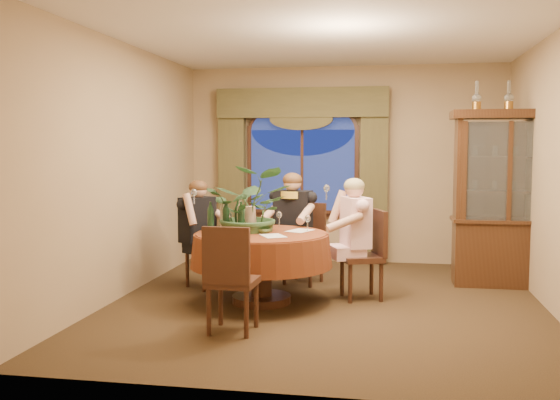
% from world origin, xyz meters
% --- Properties ---
extents(floor, '(5.00, 5.00, 0.00)m').
position_xyz_m(floor, '(0.00, 0.00, 0.00)').
color(floor, black).
rests_on(floor, ground).
extents(wall_back, '(4.50, 0.00, 4.50)m').
position_xyz_m(wall_back, '(0.00, 2.50, 1.40)').
color(wall_back, '#997F5B').
rests_on(wall_back, ground).
extents(wall_right, '(0.00, 5.00, 5.00)m').
position_xyz_m(wall_right, '(2.25, 0.00, 1.40)').
color(wall_right, '#997F5B').
rests_on(wall_right, ground).
extents(ceiling, '(5.00, 5.00, 0.00)m').
position_xyz_m(ceiling, '(0.00, 0.00, 2.80)').
color(ceiling, white).
rests_on(ceiling, wall_back).
extents(window, '(1.62, 0.10, 1.32)m').
position_xyz_m(window, '(-0.60, 2.43, 1.30)').
color(window, navy).
rests_on(window, wall_back).
extents(arched_transom, '(1.60, 0.06, 0.44)m').
position_xyz_m(arched_transom, '(-0.60, 2.43, 2.08)').
color(arched_transom, navy).
rests_on(arched_transom, wall_back).
extents(drapery_left, '(0.38, 0.14, 2.32)m').
position_xyz_m(drapery_left, '(-1.63, 2.38, 1.18)').
color(drapery_left, '#433E22').
rests_on(drapery_left, floor).
extents(drapery_right, '(0.38, 0.14, 2.32)m').
position_xyz_m(drapery_right, '(0.43, 2.38, 1.18)').
color(drapery_right, '#433E22').
rests_on(drapery_right, floor).
extents(swag_valance, '(2.45, 0.16, 0.42)m').
position_xyz_m(swag_valance, '(-0.60, 2.35, 2.28)').
color(swag_valance, '#433E22').
rests_on(swag_valance, wall_back).
extents(dining_table, '(1.95, 1.95, 0.75)m').
position_xyz_m(dining_table, '(-0.68, -0.10, 0.38)').
color(dining_table, maroon).
rests_on(dining_table, floor).
extents(china_cabinet, '(1.29, 0.51, 2.08)m').
position_xyz_m(china_cabinet, '(2.00, 1.20, 1.04)').
color(china_cabinet, '#321A0E').
rests_on(china_cabinet, floor).
extents(oil_lamp_left, '(0.11, 0.11, 0.34)m').
position_xyz_m(oil_lamp_left, '(1.64, 1.20, 2.25)').
color(oil_lamp_left, '#A5722D').
rests_on(oil_lamp_left, china_cabinet).
extents(oil_lamp_center, '(0.11, 0.11, 0.34)m').
position_xyz_m(oil_lamp_center, '(2.00, 1.20, 2.25)').
color(oil_lamp_center, '#A5722D').
rests_on(oil_lamp_center, china_cabinet).
extents(oil_lamp_right, '(0.11, 0.11, 0.34)m').
position_xyz_m(oil_lamp_right, '(2.36, 1.20, 2.25)').
color(oil_lamp_right, '#A5722D').
rests_on(oil_lamp_right, china_cabinet).
extents(chair_right, '(0.53, 0.53, 0.96)m').
position_xyz_m(chair_right, '(0.36, 0.25, 0.48)').
color(chair_right, black).
rests_on(chair_right, floor).
extents(chair_back_right, '(0.52, 0.52, 0.96)m').
position_xyz_m(chair_back_right, '(-0.37, 0.91, 0.48)').
color(chair_back_right, black).
rests_on(chair_back_right, floor).
extents(chair_back, '(0.59, 0.59, 0.96)m').
position_xyz_m(chair_back, '(-1.46, 0.51, 0.48)').
color(chair_back, black).
rests_on(chair_back, floor).
extents(chair_front_left, '(0.44, 0.44, 0.96)m').
position_xyz_m(chair_front_left, '(-0.72, -1.17, 0.48)').
color(chair_front_left, black).
rests_on(chair_front_left, floor).
extents(person_pink, '(0.58, 0.60, 1.32)m').
position_xyz_m(person_pink, '(0.29, 0.29, 0.66)').
color(person_pink, beige).
rests_on(person_pink, floor).
extents(person_back, '(0.60, 0.61, 1.27)m').
position_xyz_m(person_back, '(-1.56, 0.47, 0.64)').
color(person_back, black).
rests_on(person_back, floor).
extents(person_scarf, '(0.57, 0.54, 1.35)m').
position_xyz_m(person_scarf, '(-0.48, 0.81, 0.68)').
color(person_scarf, black).
rests_on(person_scarf, floor).
extents(stoneware_vase, '(0.14, 0.14, 0.27)m').
position_xyz_m(stoneware_vase, '(-0.82, -0.01, 0.88)').
color(stoneware_vase, '#9A7860').
rests_on(stoneware_vase, dining_table).
extents(centerpiece_plant, '(0.91, 1.01, 0.79)m').
position_xyz_m(centerpiece_plant, '(-0.81, 0.04, 1.35)').
color(centerpiece_plant, '#30532F').
rests_on(centerpiece_plant, dining_table).
extents(olive_bowl, '(0.16, 0.16, 0.05)m').
position_xyz_m(olive_bowl, '(-0.65, -0.13, 0.78)').
color(olive_bowl, '#435628').
rests_on(olive_bowl, dining_table).
extents(cheese_platter, '(0.35, 0.35, 0.02)m').
position_xyz_m(cheese_platter, '(-0.92, -0.50, 0.76)').
color(cheese_platter, black).
rests_on(cheese_platter, dining_table).
extents(wine_bottle_0, '(0.07, 0.07, 0.33)m').
position_xyz_m(wine_bottle_0, '(-0.98, 0.08, 0.92)').
color(wine_bottle_0, black).
rests_on(wine_bottle_0, dining_table).
extents(wine_bottle_1, '(0.07, 0.07, 0.33)m').
position_xyz_m(wine_bottle_1, '(-0.92, -0.04, 0.92)').
color(wine_bottle_1, tan).
rests_on(wine_bottle_1, dining_table).
extents(wine_bottle_2, '(0.07, 0.07, 0.33)m').
position_xyz_m(wine_bottle_2, '(-1.13, 0.03, 0.92)').
color(wine_bottle_2, tan).
rests_on(wine_bottle_2, dining_table).
extents(wine_bottle_3, '(0.07, 0.07, 0.33)m').
position_xyz_m(wine_bottle_3, '(-1.20, -0.22, 0.92)').
color(wine_bottle_3, black).
rests_on(wine_bottle_3, dining_table).
extents(wine_bottle_4, '(0.07, 0.07, 0.33)m').
position_xyz_m(wine_bottle_4, '(-1.07, -0.09, 0.92)').
color(wine_bottle_4, black).
rests_on(wine_bottle_4, dining_table).
extents(wine_bottle_5, '(0.07, 0.07, 0.33)m').
position_xyz_m(wine_bottle_5, '(-0.89, -0.14, 0.92)').
color(wine_bottle_5, black).
rests_on(wine_bottle_5, dining_table).
extents(tasting_paper_0, '(0.33, 0.36, 0.00)m').
position_xyz_m(tasting_paper_0, '(-0.51, -0.34, 0.75)').
color(tasting_paper_0, white).
rests_on(tasting_paper_0, dining_table).
extents(tasting_paper_1, '(0.31, 0.36, 0.00)m').
position_xyz_m(tasting_paper_1, '(-0.30, 0.10, 0.75)').
color(tasting_paper_1, white).
rests_on(tasting_paper_1, dining_table).
extents(wine_glass_person_pink, '(0.07, 0.07, 0.18)m').
position_xyz_m(wine_glass_person_pink, '(-0.21, 0.08, 0.84)').
color(wine_glass_person_pink, silver).
rests_on(wine_glass_person_pink, dining_table).
extents(wine_glass_person_back, '(0.07, 0.07, 0.18)m').
position_xyz_m(wine_glass_person_back, '(-1.10, 0.17, 0.84)').
color(wine_glass_person_back, silver).
rests_on(wine_glass_person_back, dining_table).
extents(wine_glass_person_scarf, '(0.07, 0.07, 0.18)m').
position_xyz_m(wine_glass_person_scarf, '(-0.57, 0.39, 0.84)').
color(wine_glass_person_scarf, silver).
rests_on(wine_glass_person_scarf, dining_table).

